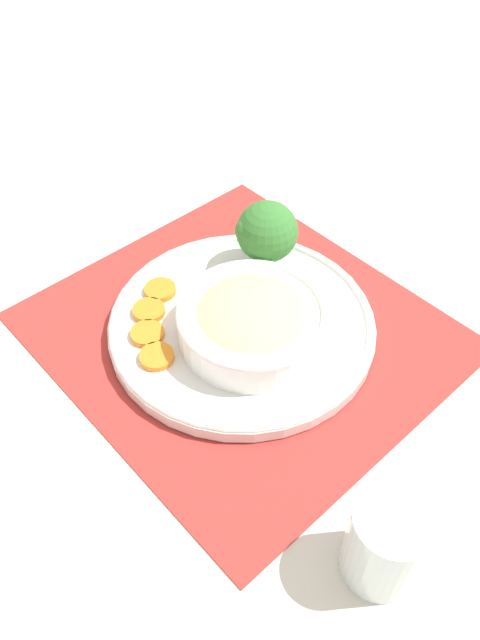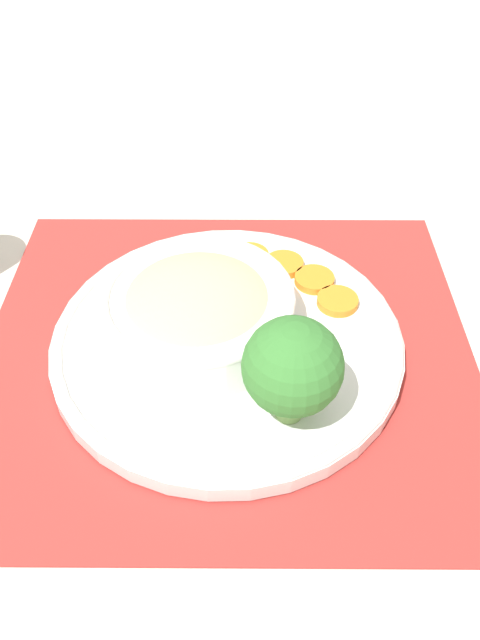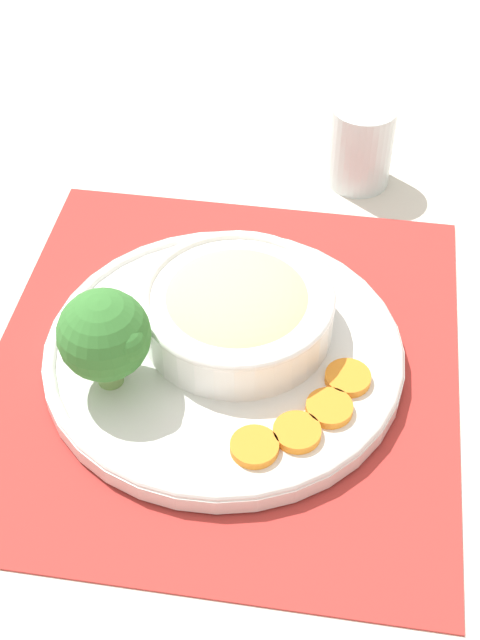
{
  "view_description": "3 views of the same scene",
  "coord_description": "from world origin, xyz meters",
  "views": [
    {
      "loc": [
        -0.32,
        -0.4,
        0.57
      ],
      "look_at": [
        -0.01,
        -0.01,
        0.04
      ],
      "focal_mm": 35.0,
      "sensor_mm": 36.0,
      "label": 1
    },
    {
      "loc": [
        0.4,
        0.04,
        0.43
      ],
      "look_at": [
        0.0,
        0.01,
        0.04
      ],
      "focal_mm": 35.0,
      "sensor_mm": 36.0,
      "label": 2
    },
    {
      "loc": [
        -0.13,
        0.52,
        0.6
      ],
      "look_at": [
        -0.01,
        -0.01,
        0.05
      ],
      "focal_mm": 50.0,
      "sensor_mm": 36.0,
      "label": 3
    }
  ],
  "objects": [
    {
      "name": "carrot_slice_extra",
      "position": [
        -0.11,
        0.01,
        0.02
      ],
      "size": [
        0.04,
        0.04,
        0.01
      ],
      "color": "orange",
      "rests_on": "plate"
    },
    {
      "name": "carrot_slice_middle",
      "position": [
        -0.08,
        0.08,
        0.02
      ],
      "size": [
        0.04,
        0.04,
        0.01
      ],
      "color": "orange",
      "rests_on": "plate"
    },
    {
      "name": "placemat",
      "position": [
        0.0,
        0.0,
        0.0
      ],
      "size": [
        0.45,
        0.49,
        0.0
      ],
      "color": "#B2332D",
      "rests_on": "ground_plane"
    },
    {
      "name": "carrot_slice_far",
      "position": [
        -0.1,
        0.05,
        0.02
      ],
      "size": [
        0.04,
        0.04,
        0.01
      ],
      "color": "orange",
      "rests_on": "plate"
    },
    {
      "name": "water_glass",
      "position": [
        -0.08,
        -0.3,
        0.04
      ],
      "size": [
        0.07,
        0.07,
        0.09
      ],
      "color": "silver",
      "rests_on": "ground_plane"
    },
    {
      "name": "carrot_slice_near",
      "position": [
        -0.05,
        0.1,
        0.02
      ],
      "size": [
        0.04,
        0.04,
        0.01
      ],
      "color": "orange",
      "rests_on": "plate"
    },
    {
      "name": "broccoli_floret",
      "position": [
        0.09,
        0.06,
        0.08
      ],
      "size": [
        0.08,
        0.08,
        0.1
      ],
      "color": "#759E51",
      "rests_on": "plate"
    },
    {
      "name": "plate",
      "position": [
        0.0,
        0.0,
        0.02
      ],
      "size": [
        0.32,
        0.32,
        0.02
      ],
      "color": "white",
      "rests_on": "placemat"
    },
    {
      "name": "ground_plane",
      "position": [
        0.0,
        0.0,
        0.0
      ],
      "size": [
        4.0,
        4.0,
        0.0
      ],
      "primitive_type": "plane",
      "color": "beige"
    },
    {
      "name": "bowl",
      "position": [
        -0.01,
        -0.03,
        0.05
      ],
      "size": [
        0.17,
        0.17,
        0.05
      ],
      "color": "white",
      "rests_on": "plate"
    }
  ]
}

